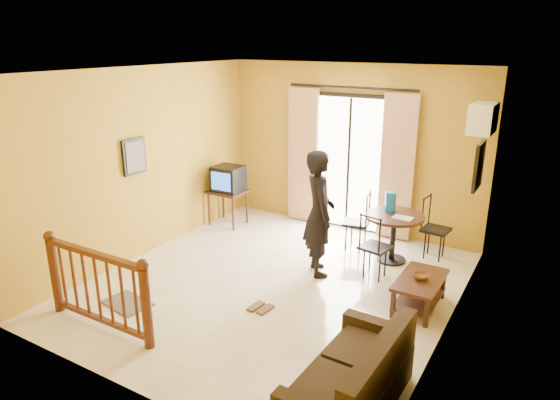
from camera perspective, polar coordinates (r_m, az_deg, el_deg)
The scene contains 19 objects.
ground at distance 6.83m, azimuth -0.76°, elevation -9.61°, with size 5.00×5.00×0.00m, color beige.
room_shell at distance 6.23m, azimuth -0.82°, elevation 4.41°, with size 5.00×5.00×5.00m.
balcony_door at distance 8.46m, azimuth 7.85°, elevation 4.30°, with size 2.25×0.14×2.46m.
tv_table at distance 8.82m, azimuth -6.02°, elevation 0.62°, with size 0.63×0.52×0.63m.
television at distance 8.71m, azimuth -5.94°, elevation 2.46°, with size 0.50×0.46×0.44m.
picture_left at distance 7.49m, azimuth -16.31°, elevation 4.82°, with size 0.05×0.42×0.52m.
dining_table at distance 7.48m, azimuth 12.87°, elevation -2.76°, with size 0.87×0.87×0.72m.
water_jug at distance 7.52m, azimuth 12.52°, elevation -0.19°, with size 0.16×0.16×0.30m, color blue.
serving_tray at distance 7.30m, azimuth 13.86°, elevation -2.01°, with size 0.28×0.18×0.02m, color beige.
dining_chairs at distance 7.67m, azimuth 12.14°, elevation -6.80°, with size 1.59×1.53×0.95m.
air_conditioner at distance 7.26m, azimuth 22.14°, elevation 8.65°, with size 0.31×0.60×0.40m.
botanical_print at distance 6.70m, azimuth 21.77°, elevation 3.63°, with size 0.05×0.50×0.60m.
coffee_table at distance 6.41m, azimuth 15.66°, elevation -9.67°, with size 0.49×0.89×0.40m.
bowl at distance 6.33m, azimuth 15.77°, elevation -8.41°, with size 0.19×0.19×0.06m, color #57361D.
sofa at distance 4.73m, azimuth 8.50°, elevation -19.89°, with size 0.75×1.56×0.74m.
standing_person at distance 6.85m, azimuth 4.49°, elevation -1.54°, with size 0.64×0.42×1.76m, color black.
stair_balustrade at distance 6.00m, azimuth -20.20°, elevation -8.91°, with size 1.63×0.13×1.04m.
doormat at distance 6.65m, azimuth -17.07°, elevation -11.21°, with size 0.60×0.40×0.02m, color #5A5048.
sandals at distance 6.26m, azimuth -2.24°, elevation -12.23°, with size 0.27×0.26×0.03m.
Camera 1 is at (3.16, -5.16, 3.17)m, focal length 32.00 mm.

